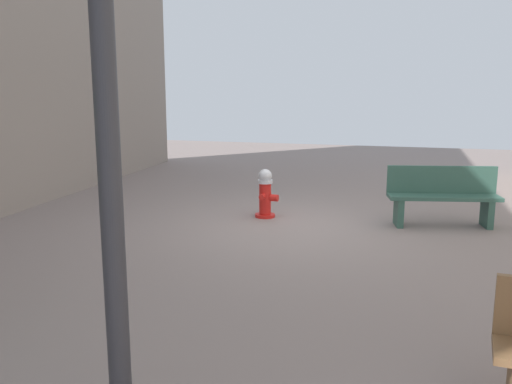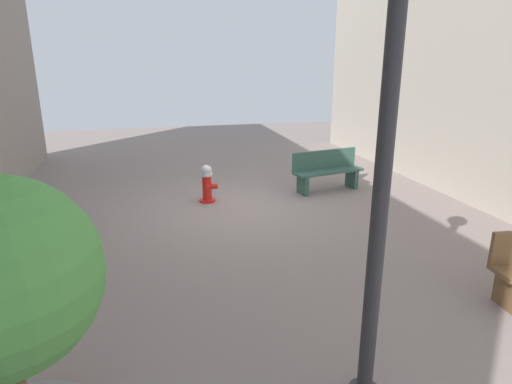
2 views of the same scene
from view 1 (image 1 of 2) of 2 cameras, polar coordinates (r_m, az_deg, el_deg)
The scene contains 4 objects.
ground_plane at distance 9.01m, azimuth 3.57°, elevation -3.49°, with size 23.40×23.40×0.00m, color gray.
fire_hydrant at distance 9.52m, azimuth 0.97°, elevation -0.13°, with size 0.41×0.43×0.83m.
bench_near at distance 9.44m, azimuth 18.46°, elevation -0.28°, with size 1.79×0.77×0.95m.
street_lamp at distance 3.34m, azimuth -15.45°, elevation 16.92°, with size 0.36×0.36×4.31m.
Camera 1 is at (-1.66, 8.56, 2.30)m, focal length 39.30 mm.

